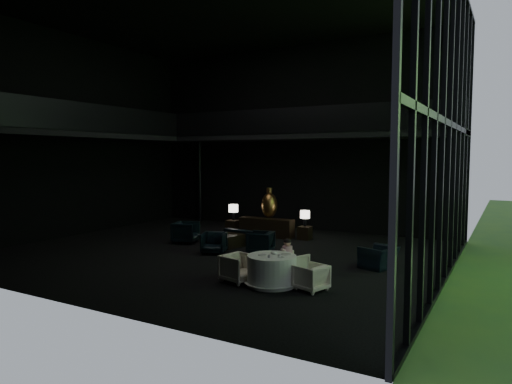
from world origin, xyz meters
The scene contains 35 objects.
floor centered at (0.00, 0.00, 0.00)m, with size 14.00×12.00×0.02m, color black.
ceiling centered at (0.00, 0.00, 8.00)m, with size 14.00×12.00×0.02m, color black.
wall_back centered at (0.00, 6.00, 4.00)m, with size 14.00×0.04×8.00m, color black.
wall_front centered at (0.00, -6.00, 4.00)m, with size 14.00×0.04×8.00m, color black.
wall_left centered at (-7.00, 0.00, 4.00)m, with size 0.04×12.00×8.00m, color black.
curtain_wall centered at (6.95, 0.00, 4.00)m, with size 0.20×12.00×8.00m, color black, non-canonical shape.
mezzanine_left centered at (-6.00, 0.00, 4.00)m, with size 2.00×12.00×0.25m, color black.
mezzanine_back centered at (1.00, 5.00, 4.00)m, with size 12.00×2.00×0.25m, color black.
railing_left centered at (-5.00, 0.00, 4.60)m, with size 0.06×12.00×1.00m, color black.
railing_back centered at (1.00, 4.00, 4.60)m, with size 12.00×0.06×1.00m, color black.
column_nw centered at (-5.00, 5.70, 2.00)m, with size 0.24×0.24×4.00m, color black.
column_ne centered at (4.80, 4.00, 2.00)m, with size 0.24×0.24×4.00m, color black.
console centered at (-0.10, 3.48, 0.36)m, with size 2.27×0.52×0.72m, color black.
bronze_urn centered at (-0.10, 3.73, 1.24)m, with size 0.65×0.65×1.21m.
side_table_left centered at (-1.70, 3.52, 0.27)m, with size 0.48×0.48×0.53m, color black.
table_lamp_left centered at (-1.70, 3.56, 1.00)m, with size 0.39×0.39×0.65m.
side_table_right centered at (1.50, 3.61, 0.25)m, with size 0.46×0.46×0.50m, color black.
table_lamp_right centered at (1.50, 3.62, 0.94)m, with size 0.37×0.37×0.61m.
sofa centered at (-0.10, 1.81, 0.33)m, with size 1.67×0.49×0.65m, color black.
lounge_armchair_west centered at (-2.04, 0.82, 0.48)m, with size 0.92×0.87×0.95m, color black.
lounge_armchair_east centered at (1.23, 0.58, 0.41)m, with size 0.80×0.75×0.82m, color black.
lounge_armchair_south centered at (-0.10, -0.18, 0.38)m, with size 0.74×0.69×0.76m, color black.
window_armchair centered at (5.13, 0.50, 0.38)m, with size 0.86×0.56×0.75m, color black.
coffee_table centered at (-0.36, 1.03, 0.22)m, with size 0.98×0.98×0.43m, color black.
dining_table centered at (3.26, -2.53, 0.33)m, with size 1.38×1.38×0.75m.
dining_chair_north centered at (3.36, -1.55, 0.33)m, with size 0.63×0.59×0.65m, color beige.
dining_chair_east centered at (4.28, -2.45, 0.31)m, with size 0.60×0.56×0.61m, color beige.
dining_chair_west centered at (2.38, -2.66, 0.39)m, with size 0.75×0.70×0.77m, color beige.
child centered at (3.27, -1.66, 0.74)m, with size 0.27×0.27×0.58m.
plate_a centered at (3.05, -2.63, 0.76)m, with size 0.21×0.21×0.01m, color white.
plate_b centered at (3.52, -2.27, 0.76)m, with size 0.24×0.24×0.02m, color white.
saucer centered at (3.56, -2.63, 0.76)m, with size 0.16×0.16×0.01m, color white.
coffee_cup centered at (3.51, -2.61, 0.79)m, with size 0.08×0.08×0.06m, color white.
cereal_bowl centered at (3.25, -2.39, 0.79)m, with size 0.17×0.17×0.09m, color white.
cream_pot centered at (3.31, -2.79, 0.78)m, with size 0.06×0.06×0.07m, color #99999E.
Camera 1 is at (8.37, -12.40, 3.21)m, focal length 32.00 mm.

